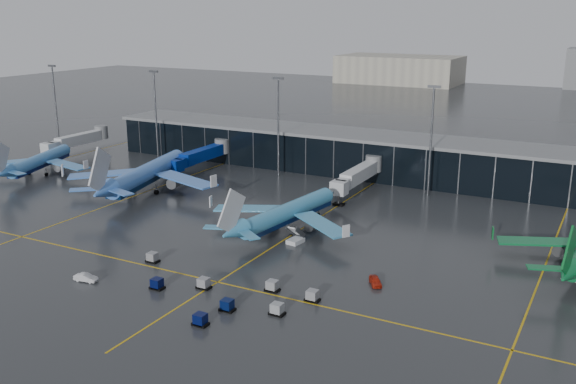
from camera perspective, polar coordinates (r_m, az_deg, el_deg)
The scene contains 12 objects.
ground at distance 120.13m, azimuth -6.19°, elevation -4.51°, with size 600.00×600.00×0.00m, color #282B2D.
terminal_pier at distance 171.29m, azimuth 5.50°, elevation 3.56°, with size 142.00×17.00×10.70m.
jet_bridges at distance 172.08m, azimuth -7.84°, elevation 3.24°, with size 94.00×27.50×7.20m.
flood_masts at distance 156.91m, azimuth 5.56°, elevation 5.55°, with size 203.00×0.50×25.50m.
taxi_lines at distance 123.78m, azimuth 0.42°, elevation -3.79°, with size 220.00×120.00×0.02m.
airliner_klm_west at distance 180.66m, azimuth -21.25°, elevation 3.24°, with size 31.92×36.36×11.17m, color #3F86D1, non-canonical shape.
airliner_arkefly at distance 155.47m, azimuth -12.42°, elevation 2.60°, with size 39.96×45.51×13.99m, color #437DDC, non-canonical shape.
airliner_klm_near at distance 124.52m, azimuth 0.03°, elevation -0.87°, with size 33.11×37.71×11.59m, color #3C94C6, non-canonical shape.
baggage_carts at distance 98.12m, azimuth -5.75°, elevation -8.82°, with size 33.10×16.46×1.70m.
mobile_airstair at distance 119.07m, azimuth 0.67°, elevation -4.21°, with size 2.62×3.47×3.45m.
service_van_red at distance 102.48m, azimuth 7.78°, elevation -7.84°, with size 1.57×3.89×1.33m, color #B8210E.
service_van_white at distance 107.75m, azimuth -17.53°, elevation -7.26°, with size 1.36×3.89×1.28m, color silver.
Camera 1 is at (64.29, -92.62, 41.47)m, focal length 40.00 mm.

